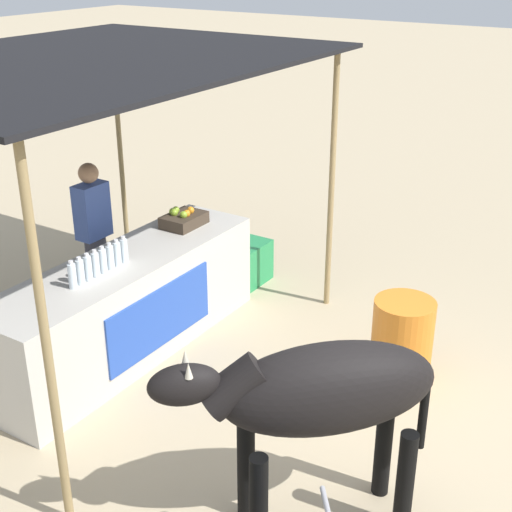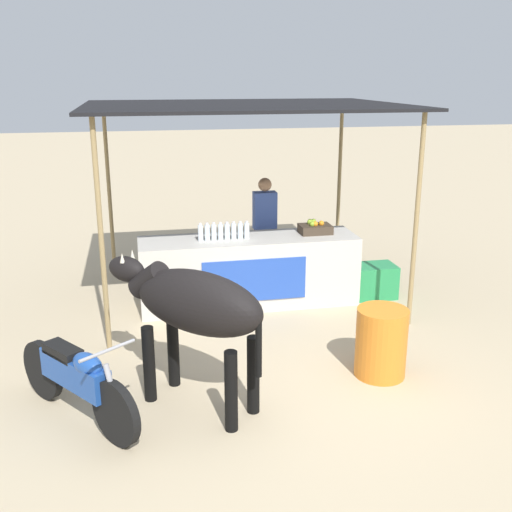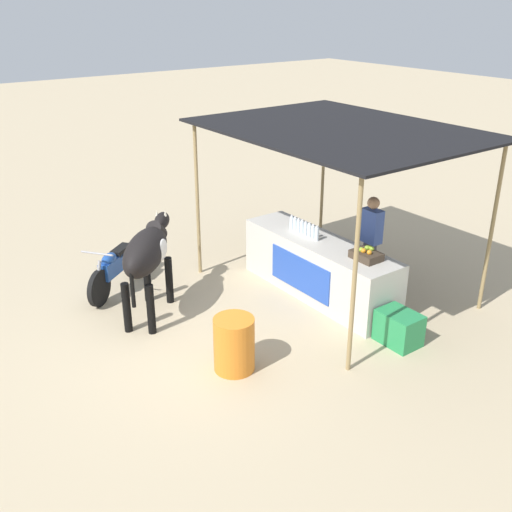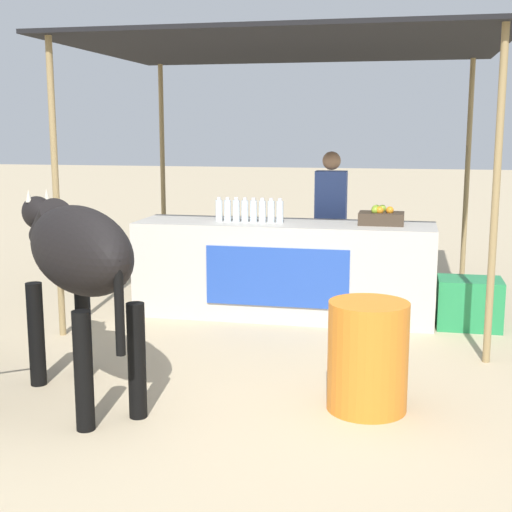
% 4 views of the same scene
% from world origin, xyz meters
% --- Properties ---
extents(ground_plane, '(60.00, 60.00, 0.00)m').
position_xyz_m(ground_plane, '(0.00, 0.00, 0.00)').
color(ground_plane, tan).
extents(stall_counter, '(3.00, 0.82, 0.96)m').
position_xyz_m(stall_counter, '(0.00, 2.20, 0.48)').
color(stall_counter, beige).
rests_on(stall_counter, ground).
extents(stall_awning, '(4.20, 3.20, 2.73)m').
position_xyz_m(stall_awning, '(0.00, 2.50, 2.62)').
color(stall_awning, black).
rests_on(stall_awning, ground).
extents(water_bottle_row, '(0.70, 0.07, 0.25)m').
position_xyz_m(water_bottle_row, '(-0.35, 2.15, 1.07)').
color(water_bottle_row, silver).
rests_on(water_bottle_row, stall_counter).
extents(fruit_crate, '(0.44, 0.32, 0.18)m').
position_xyz_m(fruit_crate, '(0.96, 2.25, 1.03)').
color(fruit_crate, '#3F3326').
rests_on(fruit_crate, stall_counter).
extents(vendor_behind_counter, '(0.34, 0.22, 1.65)m').
position_xyz_m(vendor_behind_counter, '(0.39, 2.95, 0.85)').
color(vendor_behind_counter, '#383842').
rests_on(vendor_behind_counter, ground).
extents(cooler_box, '(0.60, 0.44, 0.48)m').
position_xyz_m(cooler_box, '(1.83, 2.10, 0.24)').
color(cooler_box, '#268C4C').
rests_on(cooler_box, ground).
extents(water_barrel, '(0.54, 0.54, 0.75)m').
position_xyz_m(water_barrel, '(0.98, -0.15, 0.38)').
color(water_barrel, orange).
rests_on(water_barrel, ground).
extents(cow, '(1.56, 1.53, 1.44)m').
position_xyz_m(cow, '(-1.02, -0.35, 1.03)').
color(cow, black).
rests_on(cow, ground).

